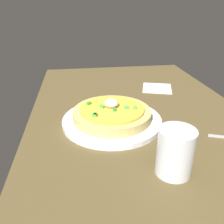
# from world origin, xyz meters

# --- Properties ---
(dining_table) EXTENTS (1.12, 0.68, 0.03)m
(dining_table) POSITION_xyz_m (0.00, 0.00, 0.01)
(dining_table) COLOR brown
(dining_table) RESTS_ON ground
(plate) EXTENTS (0.29, 0.29, 0.01)m
(plate) POSITION_xyz_m (0.05, -0.10, 0.03)
(plate) COLOR white
(plate) RESTS_ON dining_table
(pizza) EXTENTS (0.23, 0.23, 0.06)m
(pizza) POSITION_xyz_m (0.05, -0.10, 0.06)
(pizza) COLOR tan
(pizza) RESTS_ON plate
(cup_near) EXTENTS (0.08, 0.08, 0.10)m
(cup_near) POSITION_xyz_m (0.28, -0.00, 0.07)
(cup_near) COLOR silver
(cup_near) RESTS_ON dining_table
(napkin) EXTENTS (0.14, 0.14, 0.00)m
(napkin) POSITION_xyz_m (-0.21, 0.13, 0.03)
(napkin) COLOR white
(napkin) RESTS_ON dining_table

